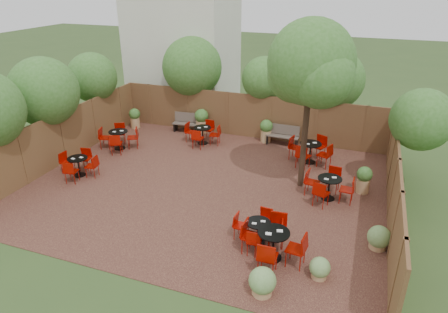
% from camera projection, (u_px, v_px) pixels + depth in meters
% --- Properties ---
extents(ground, '(80.00, 80.00, 0.00)m').
position_uv_depth(ground, '(206.00, 186.00, 14.10)').
color(ground, '#354F23').
rests_on(ground, ground).
extents(courtyard_paving, '(12.00, 10.00, 0.02)m').
position_uv_depth(courtyard_paving, '(206.00, 186.00, 14.09)').
color(courtyard_paving, '#381916').
rests_on(courtyard_paving, ground).
extents(fence_back, '(12.00, 0.08, 2.00)m').
position_uv_depth(fence_back, '(248.00, 116.00, 17.96)').
color(fence_back, '#51301E').
rests_on(fence_back, ground).
extents(fence_left, '(0.08, 10.00, 2.00)m').
position_uv_depth(fence_left, '(63.00, 138.00, 15.56)').
color(fence_left, '#51301E').
rests_on(fence_left, ground).
extents(fence_right, '(0.08, 10.00, 2.00)m').
position_uv_depth(fence_right, '(394.00, 190.00, 11.81)').
color(fence_right, '#51301E').
rests_on(fence_right, ground).
extents(neighbour_building, '(5.00, 4.00, 8.00)m').
position_uv_depth(neighbour_building, '(183.00, 33.00, 20.69)').
color(neighbour_building, beige).
rests_on(neighbour_building, ground).
extents(overhang_foliage, '(15.60, 10.91, 2.78)m').
position_uv_depth(overhang_foliage, '(168.00, 85.00, 16.00)').
color(overhang_foliage, '#346721').
rests_on(overhang_foliage, ground).
extents(courtyard_tree, '(2.84, 2.75, 5.65)m').
position_uv_depth(courtyard_tree, '(310.00, 68.00, 12.42)').
color(courtyard_tree, black).
rests_on(courtyard_tree, courtyard_paving).
extents(park_bench_left, '(1.47, 0.59, 0.89)m').
position_uv_depth(park_bench_left, '(189.00, 122.00, 18.72)').
color(park_bench_left, brown).
rests_on(park_bench_left, courtyard_paving).
extents(park_bench_right, '(1.40, 0.49, 0.86)m').
position_uv_depth(park_bench_right, '(283.00, 135.00, 17.33)').
color(park_bench_right, brown).
rests_on(park_bench_right, courtyard_paving).
extents(bistro_tables, '(10.44, 8.19, 0.94)m').
position_uv_depth(bistro_tables, '(223.00, 170.00, 14.19)').
color(bistro_tables, black).
rests_on(bistro_tables, courtyard_paving).
extents(planters, '(11.09, 3.89, 1.14)m').
position_uv_depth(planters, '(227.00, 131.00, 17.43)').
color(planters, tan).
rests_on(planters, courtyard_paving).
extents(low_shrubs, '(3.11, 3.35, 0.69)m').
position_uv_depth(low_shrubs, '(321.00, 261.00, 9.88)').
color(low_shrubs, tan).
rests_on(low_shrubs, courtyard_paving).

